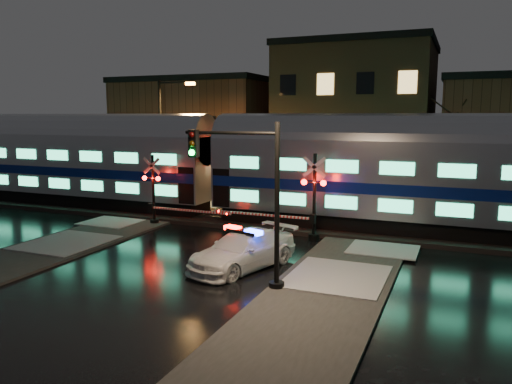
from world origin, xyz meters
TOP-DOWN VIEW (x-y plane):
  - ground at (0.00, 0.00)m, footprint 120.00×120.00m
  - ballast at (0.00, 5.00)m, footprint 90.00×4.20m
  - sidewalk_left at (-6.50, -6.00)m, footprint 4.00×20.00m
  - sidewalk_right at (6.50, -6.00)m, footprint 4.00×20.00m
  - building_left at (-13.00, 22.00)m, footprint 14.00×10.00m
  - building_mid at (2.00, 22.50)m, footprint 12.00×11.00m
  - train at (-2.66, 5.00)m, footprint 51.00×3.12m
  - police_car at (2.66, -3.04)m, footprint 3.57×5.50m
  - crossing_signal_right at (3.67, 2.31)m, footprint 6.02×0.67m
  - crossing_signal_left at (-4.85, 2.30)m, footprint 5.52×0.64m
  - traffic_light at (3.87, -4.96)m, footprint 3.78×0.69m
  - streetlight at (-8.69, 9.00)m, footprint 2.83×0.30m

SIDE VIEW (x-z plane):
  - ground at x=0.00m, z-range 0.00..0.00m
  - sidewalk_left at x=-6.50m, z-range 0.00..0.12m
  - sidewalk_right at x=6.50m, z-range 0.00..0.12m
  - ballast at x=0.00m, z-range 0.00..0.24m
  - police_car at x=2.66m, z-range -0.08..1.57m
  - crossing_signal_left at x=-4.85m, z-range -0.34..3.57m
  - crossing_signal_right at x=3.67m, z-range -0.37..3.90m
  - traffic_light at x=3.87m, z-range 0.19..6.04m
  - train at x=-2.66m, z-range 0.42..6.35m
  - building_left at x=-13.00m, z-range 0.00..9.00m
  - streetlight at x=-8.69m, z-range 0.65..9.12m
  - building_mid at x=2.00m, z-range 0.00..11.50m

